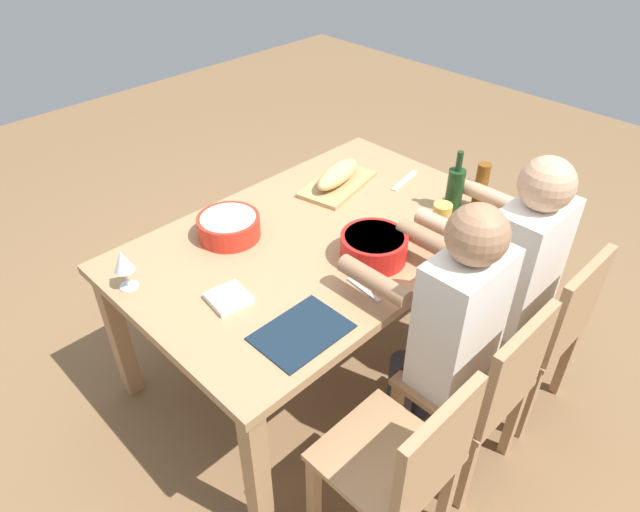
{
  "coord_description": "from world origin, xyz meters",
  "views": [
    {
      "loc": [
        -1.4,
        -1.41,
        2.13
      ],
      "look_at": [
        0.0,
        0.0,
        0.63
      ],
      "focal_mm": 31.84,
      "sensor_mm": 36.0,
      "label": 1
    }
  ],
  "objects_px": {
    "diner_near_right": "(514,265)",
    "chair_near_right": "(543,325)",
    "napkin_stack": "(229,298)",
    "wine_glass": "(123,263)",
    "dining_table": "(320,250)",
    "diner_near_center": "(449,319)",
    "chair_near_left": "(405,465)",
    "bread_loaf": "(338,174)",
    "wine_bottle": "(455,189)",
    "cup_near_right": "(442,214)",
    "chair_near_center": "(483,386)",
    "serving_bowl_fruit": "(374,246)",
    "beer_bottle": "(481,186)",
    "serving_bowl_pasta": "(229,225)",
    "cutting_board": "(337,184)"
  },
  "relations": [
    {
      "from": "diner_near_right",
      "to": "chair_near_right",
      "type": "bearing_deg",
      "value": -90.0
    },
    {
      "from": "chair_near_right",
      "to": "napkin_stack",
      "type": "bearing_deg",
      "value": 141.44
    },
    {
      "from": "diner_near_right",
      "to": "wine_glass",
      "type": "xyz_separation_m",
      "value": [
        -1.22,
        0.94,
        0.16
      ]
    },
    {
      "from": "dining_table",
      "to": "diner_near_center",
      "type": "height_order",
      "value": "diner_near_center"
    },
    {
      "from": "chair_near_left",
      "to": "bread_loaf",
      "type": "distance_m",
      "value": 1.4
    },
    {
      "from": "chair_near_left",
      "to": "wine_bottle",
      "type": "height_order",
      "value": "wine_bottle"
    },
    {
      "from": "wine_glass",
      "to": "cup_near_right",
      "type": "distance_m",
      "value": 1.33
    },
    {
      "from": "chair_near_right",
      "to": "bread_loaf",
      "type": "bearing_deg",
      "value": 95.48
    },
    {
      "from": "chair_near_center",
      "to": "wine_glass",
      "type": "distance_m",
      "value": 1.4
    },
    {
      "from": "serving_bowl_fruit",
      "to": "beer_bottle",
      "type": "xyz_separation_m",
      "value": [
        0.64,
        -0.08,
        0.05
      ]
    },
    {
      "from": "serving_bowl_pasta",
      "to": "beer_bottle",
      "type": "height_order",
      "value": "beer_bottle"
    },
    {
      "from": "chair_near_left",
      "to": "chair_near_right",
      "type": "distance_m",
      "value": 0.92
    },
    {
      "from": "chair_near_left",
      "to": "serving_bowl_fruit",
      "type": "relative_size",
      "value": 3.16
    },
    {
      "from": "diner_near_right",
      "to": "wine_glass",
      "type": "height_order",
      "value": "diner_near_right"
    },
    {
      "from": "serving_bowl_fruit",
      "to": "wine_glass",
      "type": "bearing_deg",
      "value": 146.1
    },
    {
      "from": "wine_bottle",
      "to": "napkin_stack",
      "type": "height_order",
      "value": "wine_bottle"
    },
    {
      "from": "beer_bottle",
      "to": "napkin_stack",
      "type": "xyz_separation_m",
      "value": [
        -1.21,
        0.29,
        -0.1
      ]
    },
    {
      "from": "bread_loaf",
      "to": "napkin_stack",
      "type": "relative_size",
      "value": 2.29
    },
    {
      "from": "serving_bowl_fruit",
      "to": "diner_near_center",
      "type": "bearing_deg",
      "value": -95.43
    },
    {
      "from": "chair_near_left",
      "to": "serving_bowl_pasta",
      "type": "distance_m",
      "value": 1.18
    },
    {
      "from": "wine_glass",
      "to": "napkin_stack",
      "type": "height_order",
      "value": "wine_glass"
    },
    {
      "from": "wine_glass",
      "to": "serving_bowl_fruit",
      "type": "bearing_deg",
      "value": -33.9
    },
    {
      "from": "serving_bowl_pasta",
      "to": "wine_bottle",
      "type": "bearing_deg",
      "value": -32.63
    },
    {
      "from": "cutting_board",
      "to": "napkin_stack",
      "type": "bearing_deg",
      "value": -161.42
    },
    {
      "from": "chair_near_right",
      "to": "dining_table",
      "type": "bearing_deg",
      "value": 118.31
    },
    {
      "from": "serving_bowl_pasta",
      "to": "bread_loaf",
      "type": "distance_m",
      "value": 0.63
    },
    {
      "from": "bread_loaf",
      "to": "cutting_board",
      "type": "bearing_deg",
      "value": 0.0
    },
    {
      "from": "cutting_board",
      "to": "beer_bottle",
      "type": "xyz_separation_m",
      "value": [
        0.32,
        -0.58,
        0.1
      ]
    },
    {
      "from": "dining_table",
      "to": "wine_bottle",
      "type": "bearing_deg",
      "value": -25.76
    },
    {
      "from": "chair_near_right",
      "to": "cup_near_right",
      "type": "relative_size",
      "value": 8.53
    },
    {
      "from": "chair_near_center",
      "to": "beer_bottle",
      "type": "height_order",
      "value": "beer_bottle"
    },
    {
      "from": "chair_near_left",
      "to": "serving_bowl_pasta",
      "type": "height_order",
      "value": "chair_near_left"
    },
    {
      "from": "diner_near_center",
      "to": "serving_bowl_fruit",
      "type": "relative_size",
      "value": 4.46
    },
    {
      "from": "chair_near_center",
      "to": "cutting_board",
      "type": "distance_m",
      "value": 1.18
    },
    {
      "from": "bread_loaf",
      "to": "wine_glass",
      "type": "xyz_separation_m",
      "value": [
        -1.11,
        0.03,
        0.05
      ]
    },
    {
      "from": "bread_loaf",
      "to": "cup_near_right",
      "type": "bearing_deg",
      "value": -81.41
    },
    {
      "from": "chair_near_right",
      "to": "serving_bowl_fruit",
      "type": "relative_size",
      "value": 3.16
    },
    {
      "from": "diner_near_center",
      "to": "cutting_board",
      "type": "relative_size",
      "value": 3.0
    },
    {
      "from": "serving_bowl_pasta",
      "to": "chair_near_left",
      "type": "bearing_deg",
      "value": -99.31
    },
    {
      "from": "chair_near_right",
      "to": "serving_bowl_fruit",
      "type": "height_order",
      "value": "same"
    },
    {
      "from": "dining_table",
      "to": "chair_near_right",
      "type": "relative_size",
      "value": 1.97
    },
    {
      "from": "wine_bottle",
      "to": "cup_near_right",
      "type": "xyz_separation_m",
      "value": [
        -0.14,
        -0.03,
        -0.06
      ]
    },
    {
      "from": "diner_near_center",
      "to": "cutting_board",
      "type": "distance_m",
      "value": 0.98
    },
    {
      "from": "diner_near_center",
      "to": "napkin_stack",
      "type": "xyz_separation_m",
      "value": [
        -0.53,
        0.61,
        0.05
      ]
    },
    {
      "from": "chair_near_left",
      "to": "diner_near_right",
      "type": "bearing_deg",
      "value": 11.27
    },
    {
      "from": "dining_table",
      "to": "chair_near_right",
      "type": "bearing_deg",
      "value": -61.69
    },
    {
      "from": "dining_table",
      "to": "chair_near_left",
      "type": "xyz_separation_m",
      "value": [
        -0.46,
        -0.85,
        -0.18
      ]
    },
    {
      "from": "serving_bowl_pasta",
      "to": "bread_loaf",
      "type": "height_order",
      "value": "bread_loaf"
    },
    {
      "from": "cup_near_right",
      "to": "napkin_stack",
      "type": "distance_m",
      "value": 1.01
    },
    {
      "from": "serving_bowl_pasta",
      "to": "bread_loaf",
      "type": "relative_size",
      "value": 0.83
    }
  ]
}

